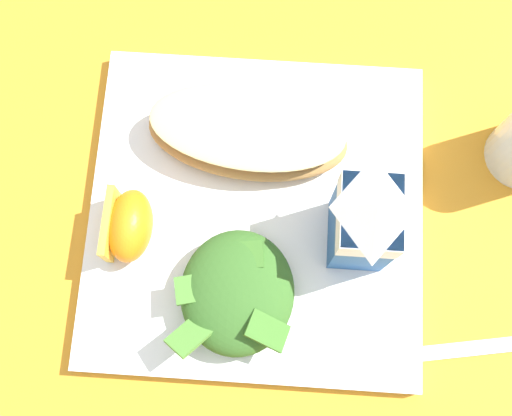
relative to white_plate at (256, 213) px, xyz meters
name	(u,v)px	position (x,y,z in m)	size (l,w,h in m)	color
ground	(256,215)	(0.00, 0.00, -0.01)	(3.00, 3.00, 0.00)	orange
white_plate	(256,213)	(0.00, 0.00, 0.00)	(0.28, 0.28, 0.02)	white
cheesy_pizza_bread	(248,133)	(-0.06, -0.01, 0.03)	(0.09, 0.18, 0.04)	#B77F42
green_salad_pile	(237,292)	(0.07, -0.01, 0.03)	(0.10, 0.10, 0.04)	#336023
milk_carton	(366,220)	(0.02, 0.08, 0.07)	(0.06, 0.05, 0.11)	#23569E
orange_wedge_front	(128,226)	(0.02, -0.10, 0.03)	(0.06, 0.04, 0.04)	orange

